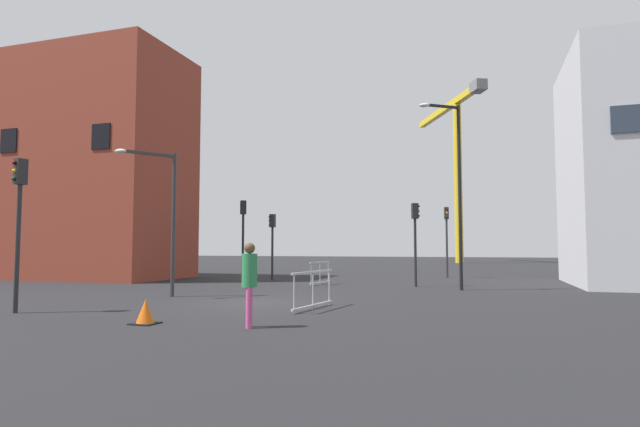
% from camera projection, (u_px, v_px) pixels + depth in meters
% --- Properties ---
extents(ground, '(160.00, 160.00, 0.00)m').
position_uv_depth(ground, '(257.00, 302.00, 16.30)').
color(ground, black).
extents(brick_building, '(10.07, 6.15, 12.78)m').
position_uv_depth(brick_building, '(95.00, 167.00, 29.50)').
color(brick_building, brown).
rests_on(brick_building, ground).
extents(construction_crane, '(8.74, 16.62, 19.02)m').
position_uv_depth(construction_crane, '(456.00, 149.00, 58.76)').
color(construction_crane, yellow).
rests_on(construction_crane, ground).
extents(streetlamp_tall, '(1.59, 1.11, 7.70)m').
position_uv_depth(streetlamp_tall, '(455.00, 181.00, 21.21)').
color(streetlamp_tall, black).
rests_on(streetlamp_tall, ground).
extents(streetlamp_short, '(1.41, 1.73, 5.15)m').
position_uv_depth(streetlamp_short, '(164.00, 206.00, 18.23)').
color(streetlamp_short, '#2D2D30').
rests_on(streetlamp_short, ground).
extents(traffic_light_crosswalk, '(0.29, 0.39, 4.17)m').
position_uv_depth(traffic_light_crosswalk, '(19.00, 209.00, 13.87)').
color(traffic_light_crosswalk, '#232326').
rests_on(traffic_light_crosswalk, ground).
extents(traffic_light_island, '(0.37, 0.37, 4.14)m').
position_uv_depth(traffic_light_island, '(243.00, 227.00, 26.03)').
color(traffic_light_island, black).
rests_on(traffic_light_island, ground).
extents(traffic_light_far, '(0.39, 0.33, 3.74)m').
position_uv_depth(traffic_light_far, '(415.00, 230.00, 23.04)').
color(traffic_light_far, '#232326').
rests_on(traffic_light_far, ground).
extents(traffic_light_corner, '(0.37, 0.25, 3.52)m').
position_uv_depth(traffic_light_corner, '(272.00, 235.00, 27.30)').
color(traffic_light_corner, '#232326').
rests_on(traffic_light_corner, ground).
extents(traffic_light_near, '(0.30, 0.39, 4.09)m').
position_uv_depth(traffic_light_near, '(447.00, 230.00, 29.65)').
color(traffic_light_near, '#2D2D30').
rests_on(traffic_light_near, ground).
extents(pedestrian_walking, '(0.34, 0.34, 1.86)m').
position_uv_depth(pedestrian_walking, '(249.00, 278.00, 11.27)').
color(pedestrian_walking, '#D14C8C').
rests_on(pedestrian_walking, ground).
extents(safety_barrier_mid_span, '(0.39, 2.54, 1.08)m').
position_uv_depth(safety_barrier_mid_span, '(313.00, 289.00, 14.58)').
color(safety_barrier_mid_span, '#B2B5BA').
rests_on(safety_barrier_mid_span, ground).
extents(safety_barrier_left_run, '(0.32, 2.17, 1.08)m').
position_uv_depth(safety_barrier_left_run, '(320.00, 273.00, 24.03)').
color(safety_barrier_left_run, '#B2B5BA').
rests_on(safety_barrier_left_run, ground).
extents(traffic_cone_striped, '(0.56, 0.56, 0.57)m').
position_uv_depth(traffic_cone_striped, '(145.00, 312.00, 11.74)').
color(traffic_cone_striped, black).
rests_on(traffic_cone_striped, ground).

